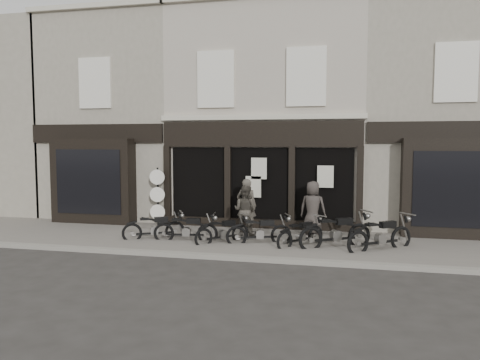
% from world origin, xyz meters
% --- Properties ---
extents(ground_plane, '(90.00, 90.00, 0.00)m').
position_xyz_m(ground_plane, '(0.00, 0.00, 0.00)').
color(ground_plane, '#2D2B28').
rests_on(ground_plane, ground).
extents(pavement, '(30.00, 4.20, 0.12)m').
position_xyz_m(pavement, '(0.00, 0.90, 0.06)').
color(pavement, slate).
rests_on(pavement, ground_plane).
extents(kerb, '(30.00, 0.25, 0.13)m').
position_xyz_m(kerb, '(0.00, -1.25, 0.07)').
color(kerb, gray).
rests_on(kerb, ground_plane).
extents(central_building, '(7.30, 6.22, 8.34)m').
position_xyz_m(central_building, '(0.00, 5.95, 4.08)').
color(central_building, '#AEA595').
rests_on(central_building, ground).
extents(neighbour_left, '(5.60, 6.73, 8.34)m').
position_xyz_m(neighbour_left, '(-6.35, 5.90, 4.04)').
color(neighbour_left, '#9F9586').
rests_on(neighbour_left, ground).
extents(neighbour_right, '(5.60, 6.73, 8.34)m').
position_xyz_m(neighbour_right, '(6.35, 5.90, 4.04)').
color(neighbour_right, '#9F9586').
rests_on(neighbour_right, ground).
extents(motorcycle_0, '(1.82, 1.19, 0.95)m').
position_xyz_m(motorcycle_0, '(-2.95, 0.45, 0.38)').
color(motorcycle_0, black).
rests_on(motorcycle_0, ground).
extents(motorcycle_1, '(2.02, 0.64, 0.97)m').
position_xyz_m(motorcycle_1, '(-1.86, 0.41, 0.39)').
color(motorcycle_1, black).
rests_on(motorcycle_1, ground).
extents(motorcycle_2, '(1.50, 1.50, 0.91)m').
position_xyz_m(motorcycle_2, '(-0.68, 0.42, 0.36)').
color(motorcycle_2, black).
rests_on(motorcycle_2, ground).
extents(motorcycle_3, '(1.92, 1.02, 0.97)m').
position_xyz_m(motorcycle_3, '(0.44, 0.55, 0.39)').
color(motorcycle_3, black).
rests_on(motorcycle_3, ground).
extents(motorcycle_4, '(1.38, 1.63, 0.92)m').
position_xyz_m(motorcycle_4, '(1.70, 0.55, 0.37)').
color(motorcycle_4, black).
rests_on(motorcycle_4, ground).
extents(motorcycle_5, '(2.13, 1.51, 1.14)m').
position_xyz_m(motorcycle_5, '(2.73, 0.55, 0.45)').
color(motorcycle_5, black).
rests_on(motorcycle_5, ground).
extents(motorcycle_6, '(1.96, 1.62, 1.10)m').
position_xyz_m(motorcycle_6, '(3.98, 0.43, 0.44)').
color(motorcycle_6, black).
rests_on(motorcycle_6, ground).
extents(man_left, '(0.67, 0.44, 1.84)m').
position_xyz_m(man_left, '(-0.25, 1.89, 1.04)').
color(man_left, '#4F4A41').
rests_on(man_left, pavement).
extents(man_centre, '(0.93, 0.81, 1.65)m').
position_xyz_m(man_centre, '(-0.23, 1.54, 0.94)').
color(man_centre, '#423D35').
rests_on(man_centre, pavement).
extents(man_right, '(0.95, 0.70, 1.78)m').
position_xyz_m(man_right, '(1.93, 2.12, 1.01)').
color(man_right, '#3C3632').
rests_on(man_right, pavement).
extents(advert_sign_post, '(0.55, 0.35, 2.25)m').
position_xyz_m(advert_sign_post, '(-3.68, 2.47, 1.10)').
color(advert_sign_post, black).
rests_on(advert_sign_post, ground).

